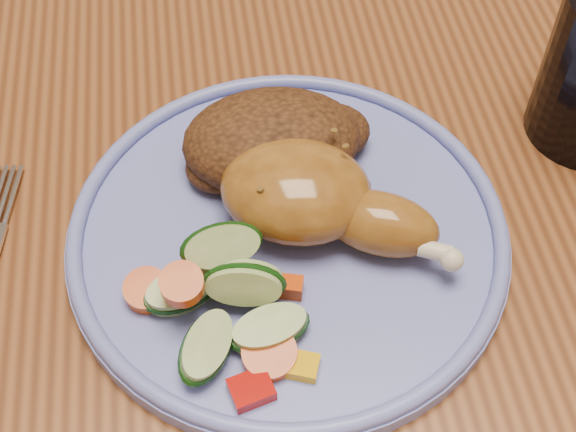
# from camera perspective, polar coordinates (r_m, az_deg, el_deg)

# --- Properties ---
(dining_table) EXTENTS (0.90, 1.40, 0.75)m
(dining_table) POSITION_cam_1_polar(r_m,az_deg,el_deg) (0.62, 3.20, -0.59)
(dining_table) COLOR brown
(dining_table) RESTS_ON ground
(plate) EXTENTS (0.27, 0.27, 0.01)m
(plate) POSITION_cam_1_polar(r_m,az_deg,el_deg) (0.50, 0.00, -1.45)
(plate) COLOR #656FC3
(plate) RESTS_ON dining_table
(plate_rim) EXTENTS (0.27, 0.27, 0.01)m
(plate_rim) POSITION_cam_1_polar(r_m,az_deg,el_deg) (0.49, 0.00, -0.70)
(plate_rim) COLOR #656FC3
(plate_rim) RESTS_ON plate
(chicken_leg) EXTENTS (0.15, 0.12, 0.05)m
(chicken_leg) POSITION_cam_1_polar(r_m,az_deg,el_deg) (0.48, 2.02, 1.26)
(chicken_leg) COLOR #915B1E
(chicken_leg) RESTS_ON plate
(rice_pilaf) EXTENTS (0.12, 0.08, 0.05)m
(rice_pilaf) POSITION_cam_1_polar(r_m,az_deg,el_deg) (0.52, -0.91, 5.33)
(rice_pilaf) COLOR #4A2812
(rice_pilaf) RESTS_ON plate
(vegetable_pile) EXTENTS (0.11, 0.11, 0.05)m
(vegetable_pile) POSITION_cam_1_polar(r_m,az_deg,el_deg) (0.45, -4.56, -6.21)
(vegetable_pile) COLOR #A50A05
(vegetable_pile) RESTS_ON plate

